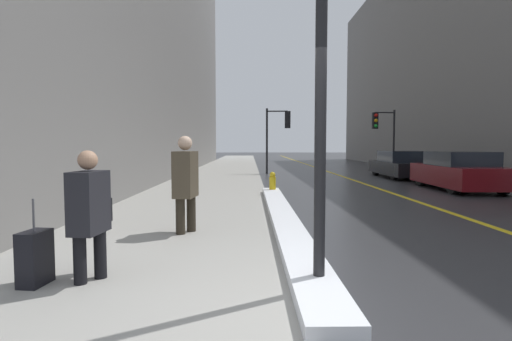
{
  "coord_description": "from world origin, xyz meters",
  "views": [
    {
      "loc": [
        -0.52,
        -3.38,
        1.52
      ],
      "look_at": [
        -0.4,
        4.0,
        1.05
      ],
      "focal_mm": 28.0,
      "sensor_mm": 36.0,
      "label": 1
    }
  ],
  "objects": [
    {
      "name": "ground_plane",
      "position": [
        0.0,
        0.0,
        0.0
      ],
      "size": [
        160.0,
        160.0,
        0.0
      ],
      "primitive_type": "plane",
      "color": "#2D2D30"
    },
    {
      "name": "sidewalk_slab",
      "position": [
        -2.0,
        15.0,
        0.01
      ],
      "size": [
        4.0,
        80.0,
        0.01
      ],
      "color": "#9E9B93",
      "rests_on": "ground"
    },
    {
      "name": "road_centre_stripe",
      "position": [
        4.0,
        15.0,
        0.0
      ],
      "size": [
        0.16,
        80.0,
        0.0
      ],
      "color": "gold",
      "rests_on": "ground"
    },
    {
      "name": "snow_bank_curb",
      "position": [
        0.15,
        4.43,
        0.08
      ],
      "size": [
        0.5,
        9.81,
        0.16
      ],
      "color": "white",
      "rests_on": "ground"
    },
    {
      "name": "building_facade_right",
      "position": [
        13.0,
        22.0,
        7.29
      ],
      "size": [
        6.0,
        36.0,
        14.57
      ],
      "color": "slate",
      "rests_on": "ground"
    },
    {
      "name": "lamp_post",
      "position": [
        0.21,
        0.71,
        2.86
      ],
      "size": [
        0.28,
        0.28,
        4.75
      ],
      "color": "black",
      "rests_on": "ground"
    },
    {
      "name": "traffic_light_near",
      "position": [
        1.1,
        17.94,
        2.5
      ],
      "size": [
        1.31,
        0.33,
        3.47
      ],
      "rotation": [
        0.0,
        0.0,
        -0.06
      ],
      "color": "black",
      "rests_on": "ground"
    },
    {
      "name": "traffic_light_far",
      "position": [
        6.8,
        18.62,
        2.5
      ],
      "size": [
        1.31,
        0.38,
        3.47
      ],
      "rotation": [
        0.0,
        0.0,
        3.24
      ],
      "color": "black",
      "rests_on": "ground"
    },
    {
      "name": "pedestrian_nearside",
      "position": [
        -2.28,
        1.02,
        0.81
      ],
      "size": [
        0.34,
        0.7,
        1.46
      ],
      "rotation": [
        0.0,
        0.0,
        -1.7
      ],
      "color": "black",
      "rests_on": "ground"
    },
    {
      "name": "pedestrian_in_glasses",
      "position": [
        -1.62,
        3.44,
        0.93
      ],
      "size": [
        0.38,
        0.58,
        1.68
      ],
      "rotation": [
        0.0,
        0.0,
        -1.7
      ],
      "color": "#2A241B",
      "rests_on": "ground"
    },
    {
      "name": "parked_car_maroon",
      "position": [
        6.61,
        10.07,
        0.62
      ],
      "size": [
        1.92,
        4.25,
        1.31
      ],
      "rotation": [
        0.0,
        0.0,
        1.53
      ],
      "color": "#600F14",
      "rests_on": "ground"
    },
    {
      "name": "parked_car_black",
      "position": [
        6.62,
        15.17,
        0.6
      ],
      "size": [
        2.01,
        4.65,
        1.26
      ],
      "rotation": [
        0.0,
        0.0,
        1.54
      ],
      "color": "black",
      "rests_on": "ground"
    },
    {
      "name": "rolling_suitcase",
      "position": [
        -2.83,
        0.88,
        0.3
      ],
      "size": [
        0.26,
        0.38,
        0.95
      ],
      "rotation": [
        0.0,
        0.0,
        -1.7
      ],
      "color": "black",
      "rests_on": "ground"
    },
    {
      "name": "fire_hydrant",
      "position": [
        0.19,
        8.85,
        0.35
      ],
      "size": [
        0.2,
        0.2,
        0.7
      ],
      "color": "gold",
      "rests_on": "ground"
    }
  ]
}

